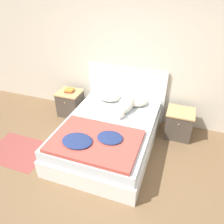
% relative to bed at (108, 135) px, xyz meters
% --- Properties ---
extents(ground_plane, '(16.00, 16.00, 0.00)m').
position_rel_bed_xyz_m(ground_plane, '(0.11, -0.99, -0.25)').
color(ground_plane, brown).
extents(wall_back, '(9.00, 0.06, 2.55)m').
position_rel_bed_xyz_m(wall_back, '(0.11, 1.14, 1.03)').
color(wall_back, beige).
rests_on(wall_back, ground_plane).
extents(bed, '(1.53, 2.08, 0.50)m').
position_rel_bed_xyz_m(bed, '(0.00, 0.00, 0.00)').
color(bed, white).
rests_on(bed, ground_plane).
extents(headboard, '(1.61, 0.06, 1.12)m').
position_rel_bed_xyz_m(headboard, '(0.00, 1.06, 0.33)').
color(headboard, white).
rests_on(headboard, ground_plane).
extents(nightstand_left, '(0.49, 0.46, 0.54)m').
position_rel_bed_xyz_m(nightstand_left, '(-1.14, 0.73, 0.03)').
color(nightstand_left, '#4C4238').
rests_on(nightstand_left, ground_plane).
extents(nightstand_right, '(0.49, 0.46, 0.54)m').
position_rel_bed_xyz_m(nightstand_right, '(1.14, 0.73, 0.03)').
color(nightstand_right, '#4C4238').
rests_on(nightstand_right, ground_plane).
extents(pillow_left, '(0.48, 0.40, 0.13)m').
position_rel_bed_xyz_m(pillow_left, '(-0.27, 0.79, 0.32)').
color(pillow_left, beige).
rests_on(pillow_left, bed).
extents(pillow_right, '(0.48, 0.40, 0.13)m').
position_rel_bed_xyz_m(pillow_right, '(0.27, 0.79, 0.32)').
color(pillow_right, beige).
rests_on(pillow_right, bed).
extents(quilt, '(1.31, 0.93, 0.10)m').
position_rel_bed_xyz_m(quilt, '(-0.01, -0.53, 0.29)').
color(quilt, '#BC4C42').
rests_on(quilt, bed).
extents(dog, '(0.28, 0.80, 0.20)m').
position_rel_bed_xyz_m(dog, '(0.15, 0.53, 0.35)').
color(dog, silver).
rests_on(dog, bed).
extents(book_stack, '(0.18, 0.19, 0.05)m').
position_rel_bed_xyz_m(book_stack, '(-1.15, 0.75, 0.32)').
color(book_stack, '#AD2D28').
rests_on(book_stack, nightstand_left).
extents(rug, '(1.03, 0.76, 0.00)m').
position_rel_bed_xyz_m(rug, '(-1.45, -0.67, -0.24)').
color(rug, '#93423D').
rests_on(rug, ground_plane).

